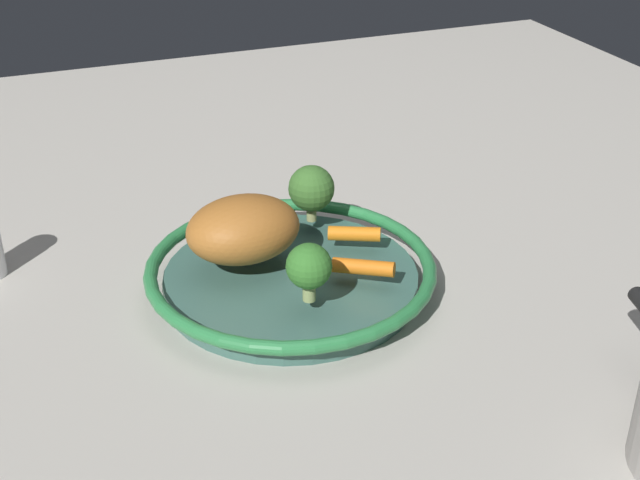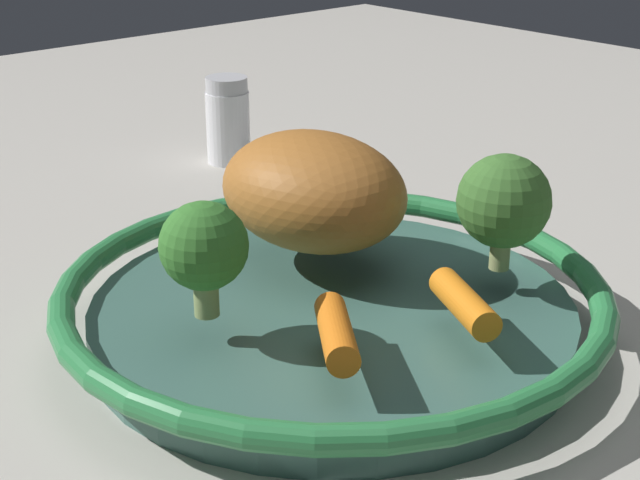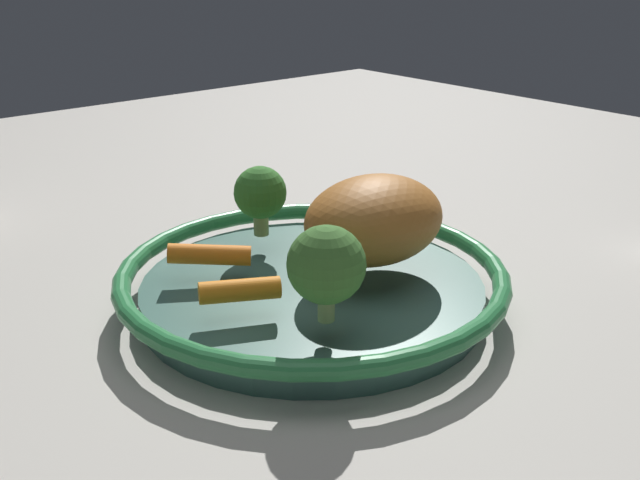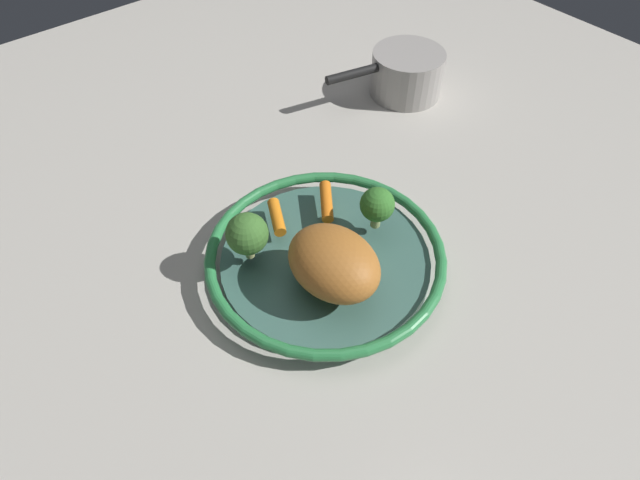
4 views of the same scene
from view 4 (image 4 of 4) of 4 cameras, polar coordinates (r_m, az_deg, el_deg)
The scene contains 8 objects.
ground_plane at distance 0.77m, azimuth 0.55°, elevation -2.95°, with size 1.85×1.85×0.00m, color #B7B2A8.
serving_bowl at distance 0.75m, azimuth 0.56°, elevation -1.96°, with size 0.33×0.33×0.04m.
roast_chicken_piece at distance 0.68m, azimuth 1.45°, elevation -2.38°, with size 0.13×0.10×0.07m, color #AA6528.
baby_carrot_near_rim at distance 0.79m, azimuth 0.67°, elevation 4.03°, with size 0.02×0.02×0.07m, color orange.
baby_carrot_right at distance 0.77m, azimuth -4.54°, elevation 2.42°, with size 0.02×0.02×0.06m, color orange.
broccoli_floret_edge at distance 0.75m, azimuth 5.98°, elevation 3.64°, with size 0.05×0.05×0.06m.
broccoli_floret_small at distance 0.71m, azimuth -7.60°, elevation 0.61°, with size 0.06×0.06×0.07m.
saucepan at distance 1.09m, azimuth 8.96°, elevation 16.78°, with size 0.23×0.13×0.08m.
Camera 4 is at (0.31, 0.37, 0.60)m, focal length 30.71 mm.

